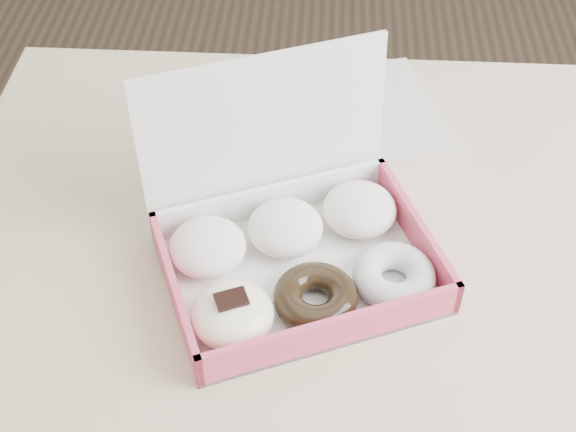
{
  "coord_description": "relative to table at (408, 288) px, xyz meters",
  "views": [
    {
      "loc": [
        -0.12,
        -0.67,
        1.48
      ],
      "look_at": [
        -0.15,
        -0.03,
        0.82
      ],
      "focal_mm": 50.0,
      "sensor_mm": 36.0,
      "label": 1
    }
  ],
  "objects": [
    {
      "name": "newspapers",
      "position": [
        -0.1,
        0.2,
        0.1
      ],
      "size": [
        0.31,
        0.28,
        0.04
      ],
      "primitive_type": "cube",
      "rotation": [
        0.0,
        0.0,
        0.28
      ],
      "color": "silver",
      "rests_on": "table"
    },
    {
      "name": "donut_box",
      "position": [
        -0.15,
        -0.04,
        0.11
      ],
      "size": [
        0.38,
        0.35,
        0.22
      ],
      "rotation": [
        0.0,
        0.0,
        0.39
      ],
      "color": "white",
      "rests_on": "table"
    },
    {
      "name": "table",
      "position": [
        0.0,
        0.0,
        0.0
      ],
      "size": [
        1.2,
        0.8,
        0.75
      ],
      "color": "tan",
      "rests_on": "ground"
    }
  ]
}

